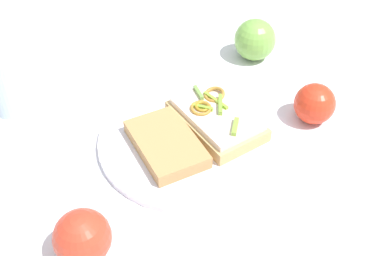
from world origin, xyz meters
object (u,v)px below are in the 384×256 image
at_px(apple_1, 255,40).
at_px(drinking_glass, 6,83).
at_px(apple_0, 315,104).
at_px(sandwich, 216,118).
at_px(apple_2, 82,237).
at_px(bread_slice_side, 166,144).
at_px(plate, 192,139).

height_order(apple_1, drinking_glass, drinking_glass).
height_order(apple_0, drinking_glass, drinking_glass).
height_order(sandwich, apple_2, apple_2).
relative_size(bread_slice_side, drinking_glass, 1.23).
distance_m(apple_0, apple_2, 0.44).
xyz_separation_m(plate, apple_2, (-0.23, 0.13, 0.03)).
relative_size(plate, bread_slice_side, 2.18).
bearing_deg(apple_0, drinking_glass, 90.51).
bearing_deg(drinking_glass, apple_0, -89.49).
bearing_deg(bread_slice_side, apple_2, -54.90).
bearing_deg(plate, apple_0, -71.17).
bearing_deg(plate, apple_1, -22.95).
relative_size(sandwich, apple_1, 2.28).
bearing_deg(sandwich, apple_1, 124.99).
bearing_deg(drinking_glass, sandwich, -95.36).
height_order(plate, apple_0, apple_0).
bearing_deg(apple_1, bread_slice_side, 152.77).
xyz_separation_m(apple_0, apple_2, (-0.30, 0.33, 0.00)).
bearing_deg(bread_slice_side, plate, 96.80).
distance_m(apple_0, drinking_glass, 0.53).
height_order(plate, bread_slice_side, bread_slice_side).
xyz_separation_m(sandwich, apple_2, (-0.26, 0.17, 0.01)).
relative_size(plate, apple_2, 4.09).
distance_m(plate, sandwich, 0.05).
distance_m(apple_2, drinking_glass, 0.35).
bearing_deg(apple_2, plate, -29.22).
bearing_deg(apple_0, bread_slice_side, 112.30).
xyz_separation_m(plate, drinking_glass, (0.07, 0.33, 0.05)).
xyz_separation_m(bread_slice_side, apple_2, (-0.20, 0.09, 0.02)).
relative_size(plate, apple_0, 4.37).
xyz_separation_m(apple_0, drinking_glass, (-0.00, 0.53, 0.02)).
bearing_deg(apple_2, bread_slice_side, -24.00).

